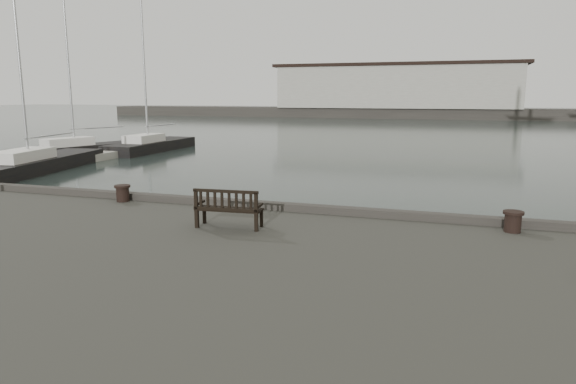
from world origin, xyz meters
name	(u,v)px	position (x,y,z in m)	size (l,w,h in m)	color
ground	(288,267)	(0.00, 0.00, 0.00)	(400.00, 400.00, 0.00)	black
pontoon	(6,171)	(-20.00, 10.00, 0.25)	(2.00, 24.00, 0.50)	#AFADA2
breakwater	(413,96)	(-4.56, 92.00, 4.30)	(140.00, 9.50, 12.20)	#383530
bench	(229,215)	(-0.65, -2.18, 1.83)	(1.50, 0.62, 0.84)	black
bollard_left	(123,193)	(-4.60, -0.50, 1.79)	(0.43, 0.43, 0.45)	black
bollard_right	(513,222)	(5.23, -0.64, 1.78)	(0.43, 0.43, 0.45)	black
yacht_b	(81,152)	(-22.49, 19.17, 0.25)	(5.34, 10.13, 13.19)	black
yacht_c	(36,167)	(-19.50, 11.65, 0.24)	(4.76, 11.64, 15.00)	black
yacht_d	(152,148)	(-19.39, 23.71, 0.23)	(2.74, 9.89, 12.35)	black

